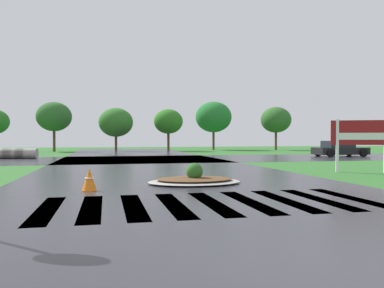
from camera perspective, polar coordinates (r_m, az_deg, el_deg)
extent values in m
cube|color=#2D6628|center=(4.56, 21.14, -19.15)|extent=(120.00, 120.00, 0.10)
cube|color=#2B2B30|center=(13.84, -2.63, -5.32)|extent=(11.11, 80.00, 0.01)
cube|color=#2B2B30|center=(27.40, -7.61, -2.23)|extent=(90.00, 10.00, 0.01)
cube|color=white|center=(8.74, -20.67, -9.05)|extent=(0.45, 3.39, 0.01)
cube|color=white|center=(8.66, -14.69, -9.11)|extent=(0.45, 3.39, 0.01)
cube|color=white|center=(8.68, -8.66, -9.08)|extent=(0.45, 3.39, 0.01)
cube|color=white|center=(8.78, -2.72, -8.95)|extent=(0.45, 3.39, 0.01)
cube|color=white|center=(8.98, 3.01, -8.73)|extent=(0.45, 3.39, 0.01)
cube|color=white|center=(9.26, 8.44, -8.44)|extent=(0.45, 3.39, 0.01)
cube|color=white|center=(9.62, 13.50, -8.11)|extent=(0.45, 3.39, 0.01)
cube|color=white|center=(10.04, 18.16, -7.75)|extent=(0.45, 3.39, 0.01)
cube|color=white|center=(10.52, 22.41, -7.37)|extent=(0.45, 3.39, 0.01)
cube|color=white|center=(18.08, 20.69, -0.24)|extent=(0.16, 0.16, 2.32)
cube|color=maroon|center=(18.24, 23.74, 1.56)|extent=(2.30, 1.14, 1.07)
cube|color=white|center=(18.24, 23.74, 1.05)|extent=(1.76, 0.89, 0.30)
ellipsoid|color=#9E9B93|center=(12.78, 0.37, -5.59)|extent=(3.07, 2.24, 0.12)
ellipsoid|color=brown|center=(12.77, 0.37, -5.19)|extent=(2.52, 1.83, 0.10)
sphere|color=#2D6023|center=(12.75, 0.37, -4.07)|extent=(0.56, 0.56, 0.56)
cube|color=black|center=(33.39, 21.08, -0.96)|extent=(4.25, 1.80, 0.56)
cube|color=#1E232B|center=(33.26, 20.78, -0.02)|extent=(2.20, 1.58, 0.54)
cylinder|color=black|center=(34.97, 22.21, -1.09)|extent=(0.64, 0.22, 0.64)
cylinder|color=black|center=(33.46, 24.02, -1.19)|extent=(0.64, 0.22, 0.64)
cylinder|color=black|center=(33.41, 18.14, -1.16)|extent=(0.64, 0.22, 0.64)
cylinder|color=black|center=(31.83, 19.84, -1.27)|extent=(0.64, 0.22, 0.64)
cylinder|color=#9E9B93|center=(30.99, -26.28, -1.28)|extent=(1.58, 0.98, 0.74)
cylinder|color=#9E9B93|center=(30.66, -24.80, -1.29)|extent=(1.58, 0.98, 0.74)
cylinder|color=#9E9B93|center=(30.35, -23.28, -1.30)|extent=(1.58, 0.98, 0.74)
cone|color=orange|center=(11.38, -14.94, -5.07)|extent=(0.42, 0.42, 0.65)
torus|color=white|center=(11.38, -14.94, -4.90)|extent=(0.26, 0.26, 0.04)
cube|color=orange|center=(11.42, -14.93, -6.63)|extent=(0.36, 0.36, 0.03)
cylinder|color=#4C3823|center=(44.76, -19.72, 0.54)|extent=(0.28, 0.28, 2.51)
ellipsoid|color=#2B5F27|center=(44.82, -19.74, 3.83)|extent=(3.77, 3.77, 3.21)
cylinder|color=#4C3823|center=(44.69, -11.18, 0.20)|extent=(0.28, 0.28, 1.92)
ellipsoid|color=#316F26|center=(44.72, -11.19, 3.17)|extent=(3.87, 3.87, 3.29)
cylinder|color=#4C3823|center=(44.04, -3.52, 0.41)|extent=(0.28, 0.28, 2.23)
ellipsoid|color=#2C701F|center=(44.08, -3.52, 3.36)|extent=(3.30, 3.30, 2.81)
cylinder|color=#4C3823|center=(48.13, 3.20, 0.63)|extent=(0.28, 0.28, 2.53)
ellipsoid|color=#23722D|center=(48.20, 3.20, 4.01)|extent=(4.50, 4.50, 3.83)
cylinder|color=#4C3823|center=(48.41, 12.30, 0.55)|extent=(0.28, 0.28, 2.42)
ellipsoid|color=#2D6026|center=(48.46, 12.31, 3.52)|extent=(3.71, 3.71, 3.16)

